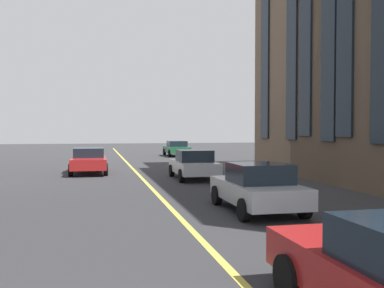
{
  "coord_description": "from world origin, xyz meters",
  "views": [
    {
      "loc": [
        3.21,
        2.18,
        2.35
      ],
      "look_at": [
        16.05,
        -0.67,
        1.92
      ],
      "focal_mm": 40.63,
      "sensor_mm": 36.0,
      "label": 1
    }
  ],
  "objects_px": {
    "car_red_far": "(89,160)",
    "car_white_near": "(194,164)",
    "car_green_mid": "(177,148)",
    "car_silver_parked_a": "(258,187)"
  },
  "relations": [
    {
      "from": "car_red_far",
      "to": "car_white_near",
      "type": "bearing_deg",
      "value": -128.39
    },
    {
      "from": "car_green_mid",
      "to": "car_red_far",
      "type": "bearing_deg",
      "value": 152.15
    },
    {
      "from": "car_green_mid",
      "to": "car_red_far",
      "type": "height_order",
      "value": "same"
    },
    {
      "from": "car_silver_parked_a",
      "to": "car_white_near",
      "type": "distance_m",
      "value": 8.49
    },
    {
      "from": "car_white_near",
      "to": "car_red_far",
      "type": "relative_size",
      "value": 0.89
    },
    {
      "from": "car_silver_parked_a",
      "to": "car_red_far",
      "type": "xyz_separation_m",
      "value": [
        12.42,
        4.92,
        0.0
      ]
    },
    {
      "from": "car_silver_parked_a",
      "to": "car_red_far",
      "type": "bearing_deg",
      "value": 21.62
    },
    {
      "from": "car_silver_parked_a",
      "to": "car_red_far",
      "type": "relative_size",
      "value": 0.89
    },
    {
      "from": "car_silver_parked_a",
      "to": "car_green_mid",
      "type": "bearing_deg",
      "value": -5.46
    },
    {
      "from": "car_silver_parked_a",
      "to": "car_white_near",
      "type": "height_order",
      "value": "same"
    }
  ]
}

